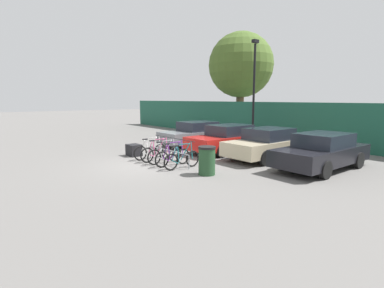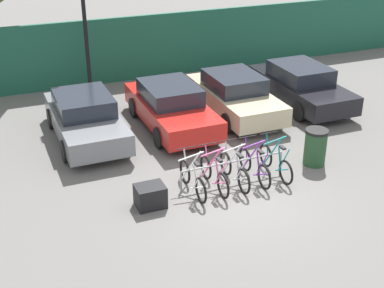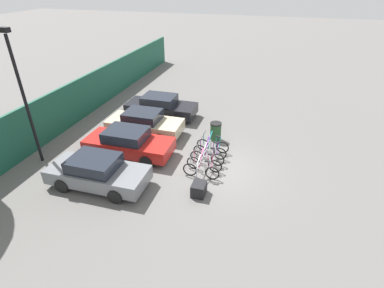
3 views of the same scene
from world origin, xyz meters
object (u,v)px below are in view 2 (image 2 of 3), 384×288
(car_black, at_px, (301,85))
(bicycle_purple, at_px, (254,166))
(car_grey, at_px, (85,118))
(car_beige, at_px, (235,95))
(bicycle_teal, at_px, (276,162))
(bike_rack, at_px, (233,164))
(bicycle_pink, at_px, (214,174))
(bicycle_white, at_px, (193,179))
(bicycle_silver, at_px, (234,170))
(trash_bin, at_px, (315,147))
(cargo_crate, at_px, (150,196))
(car_red, at_px, (171,106))

(car_black, bearing_deg, bicycle_purple, -134.15)
(car_grey, bearing_deg, bicycle_purple, -49.73)
(car_beige, bearing_deg, bicycle_teal, -101.64)
(car_grey, height_order, car_black, same)
(bike_rack, relative_size, bicycle_purple, 1.71)
(bicycle_pink, bearing_deg, bicycle_white, 178.52)
(bicycle_purple, bearing_deg, bike_rack, 163.65)
(bicycle_white, height_order, bicycle_pink, same)
(bike_rack, relative_size, bicycle_silver, 1.71)
(bike_rack, bearing_deg, car_grey, 126.51)
(bicycle_teal, height_order, car_grey, car_grey)
(car_grey, distance_m, trash_bin, 6.79)
(bicycle_silver, distance_m, trash_bin, 2.53)
(bike_rack, height_order, bicycle_purple, bicycle_purple)
(bicycle_silver, bearing_deg, cargo_crate, -177.49)
(car_red, distance_m, cargo_crate, 4.76)
(bicycle_white, distance_m, bicycle_pink, 0.59)
(car_red, xyz_separation_m, car_beige, (2.32, 0.15, -0.00))
(bicycle_teal, height_order, car_black, car_black)
(trash_bin, bearing_deg, bicycle_pink, -177.61)
(bicycle_purple, height_order, car_grey, car_grey)
(cargo_crate, bearing_deg, bicycle_silver, 5.27)
(bike_rack, height_order, bicycle_white, bicycle_white)
(car_black, bearing_deg, car_grey, -179.74)
(car_black, bearing_deg, bicycle_pink, -141.24)
(car_red, distance_m, car_black, 4.89)
(bicycle_pink, relative_size, bicycle_purple, 1.00)
(bicycle_purple, height_order, car_black, car_black)
(bicycle_purple, distance_m, car_grey, 5.45)
(cargo_crate, bearing_deg, car_red, 63.61)
(bicycle_pink, bearing_deg, car_beige, 56.20)
(car_grey, relative_size, cargo_crate, 6.17)
(car_beige, relative_size, car_black, 0.95)
(car_black, distance_m, cargo_crate, 8.27)
(bicycle_teal, relative_size, car_black, 0.38)
(bike_rack, height_order, bicycle_pink, bicycle_pink)
(car_grey, bearing_deg, bike_rack, -53.49)
(bicycle_silver, relative_size, car_black, 0.38)
(bike_rack, relative_size, bicycle_teal, 1.71)
(bicycle_white, bearing_deg, bicycle_pink, 3.54)
(bicycle_purple, height_order, car_red, car_red)
(cargo_crate, bearing_deg, bicycle_purple, 4.24)
(bicycle_pink, distance_m, cargo_crate, 1.79)
(bicycle_silver, bearing_deg, bicycle_white, 177.23)
(car_black, bearing_deg, car_beige, -179.94)
(bicycle_purple, bearing_deg, car_beige, 69.00)
(car_grey, xyz_separation_m, car_red, (2.70, -0.12, 0.00))
(bicycle_white, relative_size, car_beige, 0.40)
(bicycle_pink, distance_m, car_red, 4.06)
(bicycle_white, distance_m, car_beige, 5.30)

